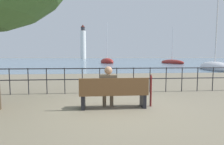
{
  "coord_description": "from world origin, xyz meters",
  "views": [
    {
      "loc": [
        -0.51,
        -4.98,
        1.48
      ],
      "look_at": [
        0.0,
        0.5,
        0.99
      ],
      "focal_mm": 28.0,
      "sensor_mm": 36.0,
      "label": 1
    }
  ],
  "objects_px": {
    "sailboat_2": "(172,62)",
    "seated_person_left": "(108,85)",
    "closed_umbrella": "(151,88)",
    "sailboat_1": "(215,67)",
    "sailboat_0": "(107,62)",
    "harbor_lighthouse": "(83,43)",
    "park_bench": "(114,93)"
  },
  "relations": [
    {
      "from": "sailboat_0",
      "to": "harbor_lighthouse",
      "type": "bearing_deg",
      "value": 72.51
    },
    {
      "from": "sailboat_2",
      "to": "sailboat_0",
      "type": "bearing_deg",
      "value": 158.0
    },
    {
      "from": "harbor_lighthouse",
      "to": "sailboat_1",
      "type": "bearing_deg",
      "value": -79.05
    },
    {
      "from": "seated_person_left",
      "to": "sailboat_2",
      "type": "distance_m",
      "value": 37.6
    },
    {
      "from": "park_bench",
      "to": "harbor_lighthouse",
      "type": "height_order",
      "value": "harbor_lighthouse"
    },
    {
      "from": "seated_person_left",
      "to": "harbor_lighthouse",
      "type": "xyz_separation_m",
      "value": [
        -10.04,
        134.83,
        11.73
      ]
    },
    {
      "from": "sailboat_2",
      "to": "closed_umbrella",
      "type": "bearing_deg",
      "value": -125.93
    },
    {
      "from": "seated_person_left",
      "to": "sailboat_0",
      "type": "bearing_deg",
      "value": 86.38
    },
    {
      "from": "park_bench",
      "to": "sailboat_0",
      "type": "xyz_separation_m",
      "value": [
        2.15,
        36.52,
        -0.04
      ]
    },
    {
      "from": "closed_umbrella",
      "to": "harbor_lighthouse",
      "type": "relative_size",
      "value": 0.04
    },
    {
      "from": "seated_person_left",
      "to": "sailboat_1",
      "type": "bearing_deg",
      "value": 46.29
    },
    {
      "from": "sailboat_1",
      "to": "harbor_lighthouse",
      "type": "distance_m",
      "value": 123.69
    },
    {
      "from": "park_bench",
      "to": "harbor_lighthouse",
      "type": "xyz_separation_m",
      "value": [
        -10.19,
        134.9,
        11.96
      ]
    },
    {
      "from": "closed_umbrella",
      "to": "harbor_lighthouse",
      "type": "bearing_deg",
      "value": 94.8
    },
    {
      "from": "sailboat_1",
      "to": "sailboat_2",
      "type": "xyz_separation_m",
      "value": [
        3.65,
        19.56,
        -0.03
      ]
    },
    {
      "from": "sailboat_1",
      "to": "harbor_lighthouse",
      "type": "height_order",
      "value": "harbor_lighthouse"
    },
    {
      "from": "seated_person_left",
      "to": "sailboat_1",
      "type": "xyz_separation_m",
      "value": [
        13.35,
        13.97,
        -0.35
      ]
    },
    {
      "from": "seated_person_left",
      "to": "closed_umbrella",
      "type": "height_order",
      "value": "seated_person_left"
    },
    {
      "from": "sailboat_0",
      "to": "sailboat_2",
      "type": "bearing_deg",
      "value": -35.86
    },
    {
      "from": "harbor_lighthouse",
      "to": "closed_umbrella",
      "type": "bearing_deg",
      "value": -85.2
    },
    {
      "from": "closed_umbrella",
      "to": "seated_person_left",
      "type": "bearing_deg",
      "value": -178.36
    },
    {
      "from": "park_bench",
      "to": "seated_person_left",
      "type": "bearing_deg",
      "value": 153.37
    },
    {
      "from": "park_bench",
      "to": "seated_person_left",
      "type": "xyz_separation_m",
      "value": [
        -0.15,
        0.08,
        0.24
      ]
    },
    {
      "from": "sailboat_1",
      "to": "sailboat_2",
      "type": "relative_size",
      "value": 1.33
    },
    {
      "from": "seated_person_left",
      "to": "harbor_lighthouse",
      "type": "distance_m",
      "value": 135.71
    },
    {
      "from": "seated_person_left",
      "to": "sailboat_0",
      "type": "distance_m",
      "value": 36.52
    },
    {
      "from": "park_bench",
      "to": "sailboat_0",
      "type": "relative_size",
      "value": 0.19
    },
    {
      "from": "sailboat_0",
      "to": "sailboat_2",
      "type": "distance_m",
      "value": 14.99
    },
    {
      "from": "sailboat_1",
      "to": "sailboat_0",
      "type": "bearing_deg",
      "value": 130.34
    },
    {
      "from": "park_bench",
      "to": "sailboat_1",
      "type": "relative_size",
      "value": 0.17
    },
    {
      "from": "sailboat_2",
      "to": "seated_person_left",
      "type": "bearing_deg",
      "value": -127.68
    },
    {
      "from": "closed_umbrella",
      "to": "sailboat_1",
      "type": "relative_size",
      "value": 0.09
    }
  ]
}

